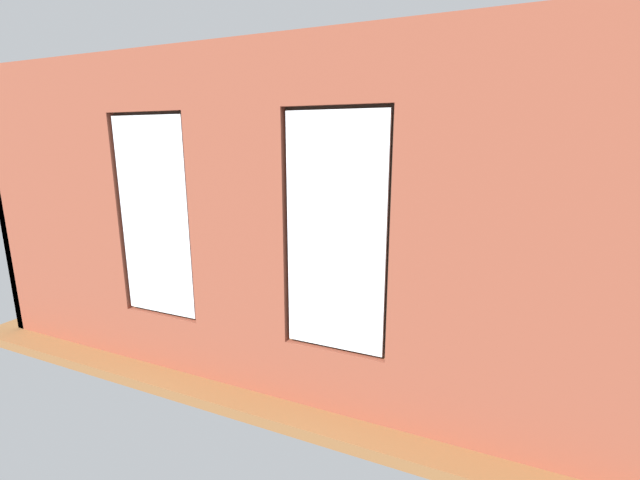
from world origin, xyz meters
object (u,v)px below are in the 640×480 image
(potted_plant_corner_far_left, at_px, (574,361))
(potted_plant_foreground_right, at_px, (246,214))
(table_plant_small, at_px, (353,261))
(remote_black, at_px, (325,270))
(media_console, at_px, (189,256))
(coffee_table, at_px, (322,271))
(tv_flatscreen, at_px, (186,218))
(potted_plant_mid_room_small, at_px, (398,266))
(couch_by_window, at_px, (278,325))
(couch_left, at_px, (538,309))
(potted_plant_by_left_couch, at_px, (503,272))
(candle_jar, at_px, (289,263))
(potted_plant_beside_window_right, at_px, (124,259))
(remote_silver, at_px, (322,267))
(potted_plant_corner_near_left, at_px, (544,255))
(cup_ceramic, at_px, (313,261))
(potted_plant_near_tv, at_px, (168,262))

(potted_plant_corner_far_left, relative_size, potted_plant_foreground_right, 0.65)
(table_plant_small, bearing_deg, remote_black, 42.02)
(media_console, bearing_deg, coffee_table, 176.91)
(media_console, bearing_deg, tv_flatscreen, -90.00)
(potted_plant_corner_far_left, bearing_deg, potted_plant_mid_room_small, -52.02)
(media_console, height_order, potted_plant_corner_far_left, potted_plant_corner_far_left)
(couch_by_window, height_order, media_console, couch_by_window)
(coffee_table, distance_m, potted_plant_foreground_right, 2.81)
(couch_left, distance_m, potted_plant_by_left_couch, 1.38)
(candle_jar, height_order, potted_plant_corner_far_left, potted_plant_corner_far_left)
(potted_plant_corner_far_left, distance_m, potted_plant_by_left_couch, 3.06)
(couch_by_window, xyz_separation_m, tv_flatscreen, (2.89, -1.98, 0.61))
(potted_plant_beside_window_right, height_order, potted_plant_foreground_right, potted_plant_foreground_right)
(remote_silver, bearing_deg, potted_plant_corner_far_left, -61.89)
(table_plant_small, distance_m, potted_plant_by_left_couch, 2.23)
(candle_jar, height_order, potted_plant_corner_near_left, potted_plant_corner_near_left)
(table_plant_small, relative_size, potted_plant_corner_near_left, 0.25)
(candle_jar, xyz_separation_m, potted_plant_foreground_right, (1.84, -1.67, 0.34))
(couch_left, xyz_separation_m, cup_ceramic, (3.05, -0.37, 0.13))
(potted_plant_by_left_couch, xyz_separation_m, potted_plant_foreground_right, (4.75, -0.48, 0.46))
(cup_ceramic, distance_m, remote_black, 0.39)
(cup_ceramic, bearing_deg, potted_plant_foreground_right, -34.25)
(potted_plant_near_tv, xyz_separation_m, potted_plant_mid_room_small, (-3.04, -1.55, -0.13))
(coffee_table, bearing_deg, potted_plant_by_left_couch, -156.52)
(table_plant_small, xyz_separation_m, potted_plant_mid_room_small, (-0.56, -0.48, -0.15))
(coffee_table, distance_m, potted_plant_near_tv, 2.25)
(couch_by_window, xyz_separation_m, potted_plant_corner_near_left, (-2.70, -3.43, 0.21))
(candle_jar, relative_size, tv_flatscreen, 0.09)
(media_console, relative_size, tv_flatscreen, 1.05)
(couch_left, bearing_deg, potted_plant_by_left_couch, -167.57)
(remote_silver, xyz_separation_m, potted_plant_mid_room_small, (-0.99, -0.63, -0.05))
(cup_ceramic, height_order, potted_plant_by_left_couch, potted_plant_by_left_couch)
(coffee_table, height_order, potted_plant_beside_window_right, potted_plant_beside_window_right)
(potted_plant_corner_far_left, bearing_deg, tv_flatscreen, -20.45)
(remote_silver, relative_size, potted_plant_corner_far_left, 0.19)
(cup_ceramic, distance_m, potted_plant_corner_near_left, 3.52)
(potted_plant_foreground_right, bearing_deg, media_console, 78.41)
(couch_left, relative_size, potted_plant_by_left_couch, 3.28)
(remote_black, xyz_separation_m, potted_plant_corner_far_left, (-2.88, 1.81, 0.14))
(couch_by_window, distance_m, media_console, 3.51)
(candle_jar, bearing_deg, potted_plant_near_tv, 26.64)
(potted_plant_corner_near_left, height_order, potted_plant_corner_far_left, potted_plant_corner_far_left)
(potted_plant_beside_window_right, relative_size, potted_plant_foreground_right, 0.94)
(cup_ceramic, relative_size, potted_plant_beside_window_right, 0.08)
(table_plant_small, bearing_deg, coffee_table, 19.44)
(potted_plant_beside_window_right, bearing_deg, table_plant_small, -135.86)
(remote_black, relative_size, potted_plant_foreground_right, 0.13)
(potted_plant_foreground_right, bearing_deg, cup_ceramic, 145.75)
(tv_flatscreen, bearing_deg, potted_plant_by_left_couch, -169.63)
(potted_plant_corner_near_left, bearing_deg, coffee_table, 27.89)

